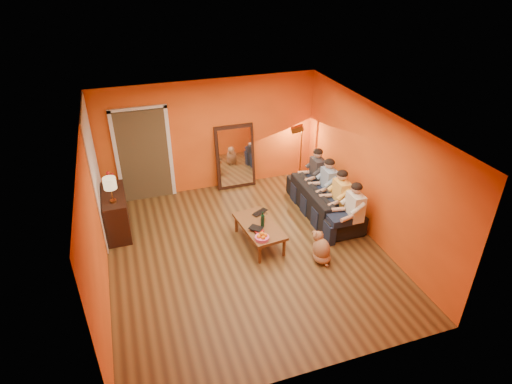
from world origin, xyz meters
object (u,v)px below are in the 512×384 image
object	(u,v)px
tumbler	(263,219)
floor_lamp	(301,154)
mirror_frame	(235,157)
table_lamp	(111,190)
vase	(111,184)
sofa	(324,200)
wine_bottle	(263,219)
laptop	(262,213)
sideboard	(116,213)
dog	(322,247)
person_mid_left	(341,197)
person_mid_right	(328,185)
coffee_table	(259,234)
person_far_right	(317,174)
person_far_left	(354,211)

from	to	relation	value
tumbler	floor_lamp	bearing A→B (deg)	50.30
mirror_frame	floor_lamp	distance (m)	1.58
table_lamp	vase	world-z (taller)	table_lamp
sofa	tumbler	bearing A→B (deg)	107.27
wine_bottle	tumbler	size ratio (longest dim) A/B	3.03
sofa	laptop	xyz separation A→B (m)	(-1.49, -0.25, 0.12)
floor_lamp	table_lamp	bearing A→B (deg)	-141.84
mirror_frame	sideboard	bearing A→B (deg)	-158.84
sideboard	table_lamp	bearing A→B (deg)	-90.00
sofa	vase	distance (m)	4.39
dog	tumbler	bearing A→B (deg)	112.25
sofa	person_mid_left	bearing A→B (deg)	-163.89
mirror_frame	person_mid_right	size ratio (longest dim) A/B	1.25
coffee_table	person_mid_right	size ratio (longest dim) A/B	1.00
sofa	tumbler	xyz separation A→B (m)	(-1.55, -0.48, 0.15)
person_mid_right	laptop	xyz separation A→B (m)	(-1.62, -0.35, -0.18)
table_lamp	person_mid_right	xyz separation A→B (m)	(4.37, -0.31, -0.49)
table_lamp	tumbler	bearing A→B (deg)	-18.36
coffee_table	person_far_right	bearing A→B (deg)	28.27
coffee_table	person_mid_right	world-z (taller)	person_mid_right
coffee_table	person_far_left	size ratio (longest dim) A/B	1.00
tumbler	sofa	bearing A→B (deg)	17.27
coffee_table	vase	xyz separation A→B (m)	(-2.57, 1.56, 0.73)
dog	person_far_left	xyz separation A→B (m)	(0.90, 0.46, 0.32)
sideboard	floor_lamp	world-z (taller)	floor_lamp
table_lamp	person_mid_right	distance (m)	4.41
floor_lamp	vase	distance (m)	4.38
person_mid_left	wine_bottle	world-z (taller)	person_mid_left
dog	person_mid_left	distance (m)	1.39
coffee_table	wine_bottle	distance (m)	0.37
dog	vase	size ratio (longest dim) A/B	3.09
mirror_frame	sofa	distance (m)	2.34
person_mid_left	wine_bottle	distance (m)	1.77
table_lamp	vase	bearing A→B (deg)	90.00
person_mid_left	laptop	xyz separation A→B (m)	(-1.62, 0.20, -0.18)
person_mid_right	vase	xyz separation A→B (m)	(-4.37, 0.86, 0.33)
mirror_frame	person_mid_left	bearing A→B (deg)	-54.78
sideboard	wine_bottle	xyz separation A→B (m)	(2.62, -1.36, 0.15)
vase	floor_lamp	bearing A→B (deg)	7.22
wine_bottle	floor_lamp	bearing A→B (deg)	51.43
sideboard	laptop	size ratio (longest dim) A/B	3.38
floor_lamp	laptop	size ratio (longest dim) A/B	4.12
coffee_table	laptop	size ratio (longest dim) A/B	3.49
laptop	person_mid_right	bearing A→B (deg)	-16.20
dog	sofa	bearing A→B (deg)	45.52
person_far_left	wine_bottle	size ratio (longest dim) A/B	3.94
sideboard	person_mid_left	size ratio (longest dim) A/B	0.97
table_lamp	laptop	distance (m)	2.90
wine_bottle	tumbler	distance (m)	0.21
sofa	person_far_right	xyz separation A→B (m)	(0.13, 0.65, 0.29)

